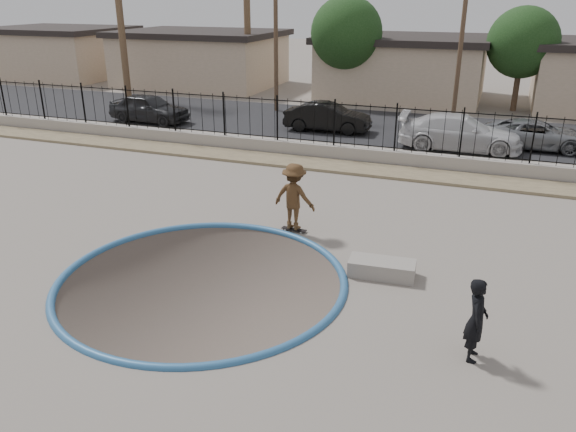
# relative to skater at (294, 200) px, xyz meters

# --- Properties ---
(ground) EXTENTS (120.00, 120.00, 2.20)m
(ground) POSITION_rel_skater_xyz_m (-1.05, 9.38, -2.07)
(ground) COLOR slate
(ground) RESTS_ON ground
(bowl_pit) EXTENTS (6.84, 6.84, 1.80)m
(bowl_pit) POSITION_rel_skater_xyz_m (-1.05, -3.62, -0.97)
(bowl_pit) COLOR #453D34
(bowl_pit) RESTS_ON ground
(coping_ring) EXTENTS (7.04, 7.04, 0.20)m
(coping_ring) POSITION_rel_skater_xyz_m (-1.05, -3.62, -0.97)
(coping_ring) COLOR #2C5E8F
(coping_ring) RESTS_ON ground
(rock_strip) EXTENTS (42.00, 1.60, 0.11)m
(rock_strip) POSITION_rel_skater_xyz_m (-1.05, 6.58, -0.91)
(rock_strip) COLOR #978663
(rock_strip) RESTS_ON ground
(retaining_wall) EXTENTS (42.00, 0.45, 0.60)m
(retaining_wall) POSITION_rel_skater_xyz_m (-1.05, 7.68, -0.67)
(retaining_wall) COLOR #9F968C
(retaining_wall) RESTS_ON ground
(fence) EXTENTS (40.00, 0.04, 1.80)m
(fence) POSITION_rel_skater_xyz_m (-1.05, 7.68, 0.53)
(fence) COLOR black
(fence) RESTS_ON retaining_wall
(street) EXTENTS (90.00, 8.00, 0.04)m
(street) POSITION_rel_skater_xyz_m (-1.05, 14.38, -0.95)
(street) COLOR black
(street) RESTS_ON ground
(house_west_far) EXTENTS (10.60, 8.60, 3.90)m
(house_west_far) POSITION_rel_skater_xyz_m (-29.05, 23.88, 1.01)
(house_west_far) COLOR tan
(house_west_far) RESTS_ON ground
(house_west) EXTENTS (11.60, 8.60, 3.90)m
(house_west) POSITION_rel_skater_xyz_m (-16.05, 23.88, 1.01)
(house_west) COLOR tan
(house_west) RESTS_ON ground
(house_center) EXTENTS (10.60, 8.60, 3.90)m
(house_center) POSITION_rel_skater_xyz_m (-1.05, 23.88, 1.01)
(house_center) COLOR tan
(house_center) RESTS_ON ground
(utility_pole_left) EXTENTS (1.70, 0.24, 9.00)m
(utility_pole_left) POSITION_rel_skater_xyz_m (-7.05, 16.38, 3.73)
(utility_pole_left) COLOR #473323
(utility_pole_left) RESTS_ON ground
(utility_pole_mid) EXTENTS (1.70, 0.24, 9.50)m
(utility_pole_mid) POSITION_rel_skater_xyz_m (2.95, 16.38, 3.99)
(utility_pole_mid) COLOR #473323
(utility_pole_mid) RESTS_ON ground
(street_tree_left) EXTENTS (4.32, 4.32, 6.36)m
(street_tree_left) POSITION_rel_skater_xyz_m (-4.05, 20.38, 3.22)
(street_tree_left) COLOR #473323
(street_tree_left) RESTS_ON ground
(street_tree_mid) EXTENTS (3.96, 3.96, 5.83)m
(street_tree_mid) POSITION_rel_skater_xyz_m (5.95, 21.38, 2.87)
(street_tree_mid) COLOR #473323
(street_tree_mid) RESTS_ON ground
(skater) EXTENTS (1.34, 0.88, 1.94)m
(skater) POSITION_rel_skater_xyz_m (0.00, 0.00, 0.00)
(skater) COLOR brown
(skater) RESTS_ON ground
(skateboard) EXTENTS (0.76, 0.24, 0.06)m
(skateboard) POSITION_rel_skater_xyz_m (-0.00, -0.00, -0.91)
(skateboard) COLOR black
(skateboard) RESTS_ON ground
(videographer) EXTENTS (0.42, 0.62, 1.66)m
(videographer) POSITION_rel_skater_xyz_m (5.24, -4.54, -0.14)
(videographer) COLOR black
(videographer) RESTS_ON ground
(concrete_ledge) EXTENTS (1.65, 0.83, 0.40)m
(concrete_ledge) POSITION_rel_skater_xyz_m (2.95, -1.85, -0.77)
(concrete_ledge) COLOR gray
(concrete_ledge) RESTS_ON ground
(car_a) EXTENTS (4.45, 1.99, 1.49)m
(car_a) POSITION_rel_skater_xyz_m (-12.21, 11.12, -0.19)
(car_a) COLOR #232326
(car_a) RESTS_ON street
(car_b) EXTENTS (4.27, 1.61, 1.39)m
(car_b) POSITION_rel_skater_xyz_m (-2.73, 12.38, -0.24)
(car_b) COLOR black
(car_b) RESTS_ON street
(car_c) EXTENTS (5.33, 2.38, 1.52)m
(car_c) POSITION_rel_skater_xyz_m (3.70, 10.98, -0.17)
(car_c) COLOR silver
(car_c) RESTS_ON street
(car_d) EXTENTS (4.56, 2.19, 1.25)m
(car_d) POSITION_rel_skater_xyz_m (6.85, 12.38, -0.31)
(car_d) COLOR gray
(car_d) RESTS_ON street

